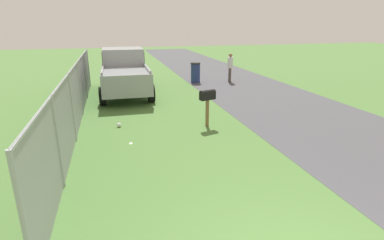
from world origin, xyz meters
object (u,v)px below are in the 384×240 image
object	(u,v)px
pickup_truck	(124,70)
pedestrian	(230,66)
trash_bin	(195,73)
mailbox	(207,97)

from	to	relation	value
pickup_truck	pedestrian	bearing A→B (deg)	-75.92
trash_bin	mailbox	bearing A→B (deg)	167.32
mailbox	trash_bin	xyz separation A→B (m)	(7.39, -1.66, -0.41)
mailbox	trash_bin	distance (m)	7.59
mailbox	pedestrian	distance (m)	7.91
mailbox	pickup_truck	size ratio (longest dim) A/B	0.23
mailbox	pedestrian	size ratio (longest dim) A/B	0.76
trash_bin	pedestrian	world-z (taller)	pedestrian
pickup_truck	mailbox	bearing A→B (deg)	-156.96
trash_bin	pickup_truck	bearing A→B (deg)	114.10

